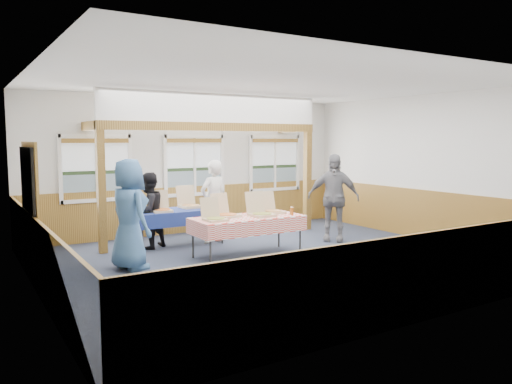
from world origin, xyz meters
TOP-DOWN VIEW (x-y plane):
  - floor at (0.00, 0.00)m, footprint 8.00×8.00m
  - ceiling at (0.00, 0.00)m, footprint 8.00×8.00m
  - wall_back at (0.00, 3.50)m, footprint 8.00×0.00m
  - wall_front at (0.00, -3.50)m, footprint 8.00×0.00m
  - wall_left at (-4.00, 0.00)m, footprint 0.00×8.00m
  - wall_right at (4.00, 0.00)m, footprint 0.00×8.00m
  - wainscot_back at (0.00, 3.48)m, footprint 7.98×0.05m
  - wainscot_front at (0.00, -3.48)m, footprint 7.98×0.05m
  - wainscot_left at (-3.98, 0.00)m, footprint 0.05×6.98m
  - wainscot_right at (3.98, 0.00)m, footprint 0.05×6.98m
  - cased_opening at (-3.96, 0.90)m, footprint 0.06×1.30m
  - window_left at (-2.30, 3.46)m, footprint 1.56×0.10m
  - window_mid at (0.00, 3.46)m, footprint 1.56×0.10m
  - window_right at (2.30, 3.46)m, footprint 1.56×0.10m
  - post_left at (-2.50, 2.30)m, footprint 0.15×0.15m
  - post_right at (2.50, 2.30)m, footprint 0.15×0.15m
  - cross_beam at (0.00, 2.30)m, footprint 5.15×0.18m
  - table_left at (-0.97, 2.20)m, footprint 2.10×1.45m
  - table_right at (-0.21, 0.60)m, footprint 2.26×1.37m
  - pizza_box_a at (-1.36, 2.09)m, footprint 0.44×0.51m
  - pizza_box_b at (-0.62, 2.36)m, footprint 0.43×0.52m
  - pizza_box_c at (-0.96, 0.51)m, footprint 0.38×0.46m
  - pizza_box_d at (-0.57, 0.80)m, footprint 0.48×0.55m
  - pizza_box_e at (0.04, 0.53)m, footprint 0.43×0.52m
  - pizza_box_f at (0.44, 0.75)m, footprint 0.40×0.48m
  - veggie_tray at (-1.72, 2.20)m, footprint 0.39×0.39m
  - drink_glass at (0.64, 0.35)m, footprint 0.07×0.07m
  - woman_white at (-0.22, 2.03)m, footprint 0.73×0.56m
  - woman_black at (-1.59, 2.22)m, footprint 0.94×0.86m
  - man_blue at (-2.42, 0.82)m, footprint 0.79×1.03m
  - person_grey at (2.12, 0.87)m, footprint 1.13×1.11m

SIDE VIEW (x-z plane):
  - floor at x=0.00m, z-range 0.00..0.00m
  - wainscot_back at x=0.00m, z-range 0.00..1.10m
  - wainscot_front at x=0.00m, z-range 0.00..1.10m
  - wainscot_left at x=-3.98m, z-range 0.00..1.10m
  - wainscot_right at x=3.98m, z-range 0.00..1.10m
  - table_left at x=-0.97m, z-range 0.32..1.08m
  - table_right at x=-0.21m, z-range 0.33..1.09m
  - woman_black at x=-1.59m, z-range 0.00..1.55m
  - veggie_tray at x=-1.72m, z-range 0.74..0.83m
  - pizza_box_c at x=-0.96m, z-range 0.62..1.02m
  - pizza_box_f at x=0.44m, z-range 0.61..1.03m
  - pizza_box_a at x=-1.36m, z-range 0.61..1.03m
  - pizza_box_d at x=-0.57m, z-range 0.61..1.04m
  - pizza_box_e at x=0.04m, z-range 0.60..1.05m
  - pizza_box_b at x=-0.62m, z-range 0.60..1.06m
  - drink_glass at x=0.64m, z-range 0.76..0.91m
  - woman_white at x=-0.22m, z-range 0.00..1.78m
  - man_blue at x=-2.42m, z-range 0.00..1.90m
  - person_grey at x=2.12m, z-range 0.00..1.91m
  - cased_opening at x=-3.96m, z-range 0.00..2.10m
  - post_left at x=-2.50m, z-range 0.00..2.40m
  - post_right at x=2.50m, z-range 0.00..2.40m
  - wall_back at x=0.00m, z-range -2.40..5.60m
  - wall_front at x=0.00m, z-range -2.40..5.60m
  - wall_left at x=-4.00m, z-range -2.40..5.60m
  - wall_right at x=4.00m, z-range -2.40..5.60m
  - window_left at x=-2.30m, z-range 0.95..2.41m
  - window_mid at x=0.00m, z-range 0.95..2.41m
  - window_right at x=2.30m, z-range 0.95..2.41m
  - cross_beam at x=0.00m, z-range 2.40..2.58m
  - ceiling at x=0.00m, z-range 3.20..3.20m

